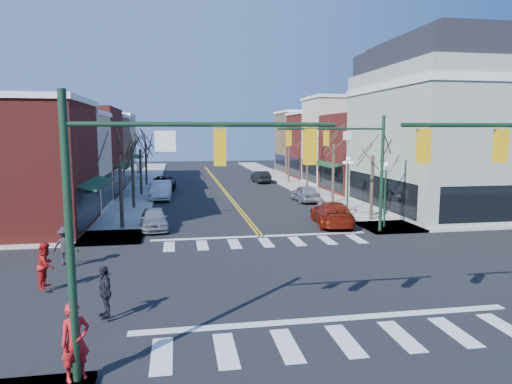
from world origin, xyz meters
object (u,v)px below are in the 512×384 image
victorian_corner (452,126)px  pedestrian_dark_b (65,246)px  lamppost_midblock (348,174)px  car_right_near (332,213)px  lamppost_corner (386,183)px  pedestrian_red_b (46,265)px  pedestrian_red_a (75,342)px  pedestrian_dark_a (105,292)px  car_right_far (261,177)px  car_right_mid (305,193)px  car_left_far (163,183)px  car_left_mid (161,190)px  car_left_near (154,219)px

victorian_corner → pedestrian_dark_b: bearing=-156.6°
lamppost_midblock → car_right_near: (-2.91, -4.73, -2.17)m
lamppost_corner → pedestrian_red_b: bearing=-154.7°
pedestrian_red_a → pedestrian_dark_b: bearing=72.3°
victorian_corner → lamppost_corner: victorian_corner is taller
pedestrian_dark_a → lamppost_midblock: bearing=114.9°
lamppost_midblock → pedestrian_red_a: 27.32m
car_right_far → pedestrian_red_b: 39.51m
victorian_corner → car_right_mid: victorian_corner is taller
lamppost_corner → pedestrian_dark_b: 19.10m
pedestrian_red_b → car_left_far: bearing=-0.6°
pedestrian_red_a → lamppost_corner: bearing=13.7°
pedestrian_red_a → pedestrian_red_b: size_ratio=1.08×
pedestrian_red_a → pedestrian_dark_a: 3.88m
victorian_corner → lamppost_corner: size_ratio=3.29×
car_right_near → pedestrian_red_b: (-15.29, -10.36, 0.26)m
car_left_mid → pedestrian_dark_b: size_ratio=2.91×
lamppost_midblock → pedestrian_dark_a: size_ratio=2.51×
car_left_mid → car_right_near: size_ratio=0.95×
pedestrian_dark_a → pedestrian_red_a: bearing=-26.8°
car_right_near → pedestrian_red_b: bearing=41.6°
pedestrian_dark_b → pedestrian_dark_a: bearing=119.4°
car_right_mid → car_right_far: size_ratio=1.00×
car_right_near → pedestrian_dark_a: 18.63m
lamppost_midblock → car_right_far: (-2.98, 21.37, -2.24)m
victorian_corner → car_right_far: bearing=117.3°
pedestrian_red_b → pedestrian_dark_a: 4.32m
car_left_mid → pedestrian_dark_a: (-0.90, -27.69, 0.15)m
car_left_far → pedestrian_red_a: pedestrian_red_a is taller
victorian_corner → pedestrian_dark_a: 30.35m
car_left_near → car_right_near: (11.69, -0.57, 0.09)m
pedestrian_dark_b → car_left_mid: bearing=-92.8°
pedestrian_red_a → car_right_near: bearing=22.5°
car_left_mid → car_right_mid: size_ratio=1.19×
car_right_far → car_left_mid: bearing=41.0°
car_left_far → pedestrian_dark_b: (-3.60, -28.12, 0.29)m
car_right_mid → pedestrian_red_b: (-16.37, -20.71, 0.30)m
lamppost_midblock → victorian_corner: bearing=-3.4°
pedestrian_red_a → car_right_far: bearing=42.1°
car_right_mid → pedestrian_dark_b: 24.04m
car_left_mid → car_left_far: (0.00, 6.92, -0.11)m
car_right_far → victorian_corner: bearing=112.0°
pedestrian_red_b → pedestrian_dark_b: (0.00, 3.12, -0.00)m
lamppost_corner → car_right_near: size_ratio=0.79×
lamppost_corner → car_right_mid: bearing=98.6°
car_right_mid → lamppost_corner: bearing=97.1°
victorian_corner → pedestrian_red_a: (-23.91, -21.85, -5.53)m
car_left_mid → car_right_far: (11.62, 12.14, -0.13)m
lamppost_corner → lamppost_midblock: (0.00, 6.50, 0.00)m
car_left_far → pedestrian_red_b: 31.45m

